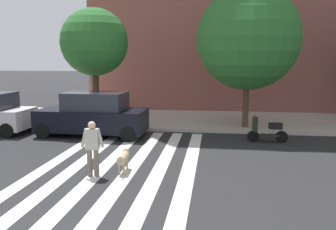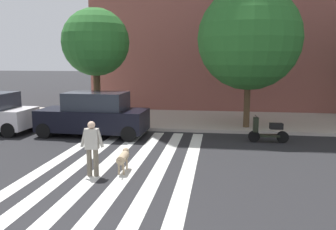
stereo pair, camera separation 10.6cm
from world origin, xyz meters
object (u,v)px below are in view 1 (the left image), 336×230
parked_car_behind_first (93,115)px  street_tree_middle (248,38)px  dog_on_leash (124,158)px  street_tree_nearest (94,43)px  pedestrian_dog_walker (92,145)px  parked_scooter (268,131)px

parked_car_behind_first → street_tree_middle: 7.93m
parked_car_behind_first → street_tree_middle: bearing=18.2°
parked_car_behind_first → dog_on_leash: (2.62, -4.75, -0.49)m
street_tree_nearest → pedestrian_dog_walker: 8.74m
dog_on_leash → street_tree_nearest: bearing=114.7°
parked_car_behind_first → parked_scooter: (7.52, -0.24, -0.46)m
street_tree_nearest → pedestrian_dog_walker: street_tree_nearest is taller
parked_car_behind_first → parked_scooter: size_ratio=2.96×
street_tree_nearest → street_tree_middle: 7.49m
parked_scooter → pedestrian_dog_walker: (-5.68, -5.04, 0.45)m
parked_car_behind_first → parked_scooter: bearing=-1.8°
parked_scooter → street_tree_nearest: street_tree_nearest is taller
pedestrian_dog_walker → dog_on_leash: bearing=34.0°
pedestrian_dog_walker → dog_on_leash: 1.06m
parked_car_behind_first → street_tree_middle: size_ratio=0.73×
street_tree_middle → parked_car_behind_first: bearing=-161.8°
street_tree_nearest → parked_scooter: bearing=-18.0°
street_tree_nearest → dog_on_leash: (3.30, -7.18, -3.75)m
parked_scooter → parked_car_behind_first: bearing=178.2°
street_tree_nearest → dog_on_leash: 8.74m
pedestrian_dog_walker → street_tree_middle: bearing=56.5°
street_tree_middle → dog_on_leash: (-4.19, -6.99, -3.89)m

